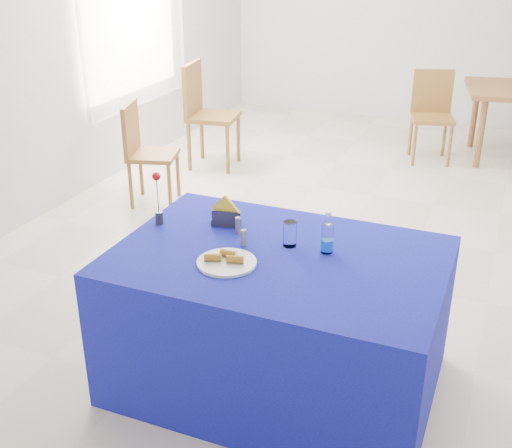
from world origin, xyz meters
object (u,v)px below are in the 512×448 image
at_px(chair_win_b, 204,108).
at_px(chair_bg_left, 432,109).
at_px(water_bottle, 327,239).
at_px(plate, 227,263).
at_px(blue_table, 278,320).
at_px(chair_win_a, 143,147).

bearing_deg(chair_win_b, chair_bg_left, -70.64).
bearing_deg(chair_win_b, water_bottle, -152.06).
xyz_separation_m(plate, chair_bg_left, (0.34, 4.27, -0.24)).
xyz_separation_m(blue_table, water_bottle, (0.21, 0.12, 0.45)).
xyz_separation_m(water_bottle, chair_bg_left, (-0.06, 3.97, -0.30)).
bearing_deg(chair_bg_left, water_bottle, -105.45).
bearing_deg(blue_table, plate, -136.21).
height_order(plate, water_bottle, water_bottle).
bearing_deg(blue_table, water_bottle, 29.35).
height_order(blue_table, water_bottle, water_bottle).
bearing_deg(water_bottle, chair_win_b, 126.47).
bearing_deg(blue_table, chair_bg_left, 87.87).
xyz_separation_m(plate, water_bottle, (0.40, 0.30, 0.06)).
relative_size(plate, chair_win_a, 0.32).
bearing_deg(water_bottle, chair_win_a, 140.50).
bearing_deg(plate, chair_bg_left, 85.38).
relative_size(blue_table, water_bottle, 7.44).
height_order(plate, chair_win_a, chair_win_a).
distance_m(blue_table, chair_win_a, 2.73).
height_order(water_bottle, chair_win_b, chair_win_b).
height_order(plate, blue_table, plate).
bearing_deg(chair_bg_left, plate, -110.88).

